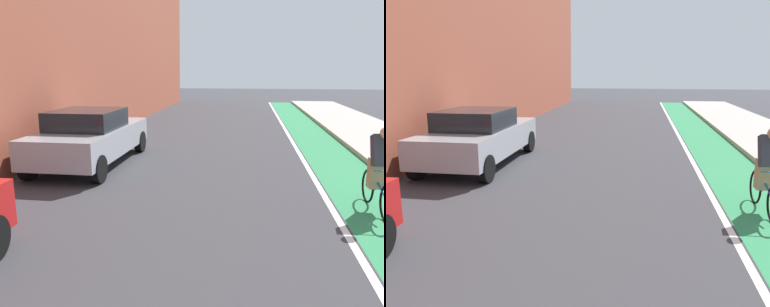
{
  "view_description": "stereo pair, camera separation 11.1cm",
  "coord_description": "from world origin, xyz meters",
  "views": [
    {
      "loc": [
        0.99,
        7.07,
        2.58
      ],
      "look_at": [
        0.01,
        13.85,
        1.1
      ],
      "focal_mm": 36.46,
      "sensor_mm": 36.0,
      "label": 1
    },
    {
      "loc": [
        1.1,
        7.09,
        2.58
      ],
      "look_at": [
        0.01,
        13.85,
        1.1
      ],
      "focal_mm": 36.46,
      "sensor_mm": 36.0,
      "label": 2
    }
  ],
  "objects": [
    {
      "name": "lane_divider_stripe",
      "position": [
        2.61,
        18.41,
        0.0
      ],
      "size": [
        0.12,
        40.82,
        0.0
      ],
      "primitive_type": "cube",
      "color": "white",
      "rests_on": "ground"
    },
    {
      "name": "ground_plane",
      "position": [
        0.0,
        16.41,
        0.0
      ],
      "size": [
        89.81,
        89.81,
        0.0
      ],
      "primitive_type": "plane",
      "color": "#38383D"
    },
    {
      "name": "cyclist_trailing",
      "position": [
        3.37,
        14.34,
        0.81
      ],
      "size": [
        0.48,
        1.72,
        1.61
      ],
      "color": "black",
      "rests_on": "ground"
    },
    {
      "name": "bike_lane_paint",
      "position": [
        3.51,
        18.41,
        0.0
      ],
      "size": [
        1.6,
        40.82,
        0.0
      ],
      "primitive_type": "cube",
      "color": "#2D8451",
      "rests_on": "ground"
    },
    {
      "name": "parked_sedan_silver",
      "position": [
        -3.26,
        17.08,
        0.79
      ],
      "size": [
        1.95,
        4.65,
        1.53
      ],
      "color": "#9EA0A8",
      "rests_on": "ground"
    }
  ]
}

